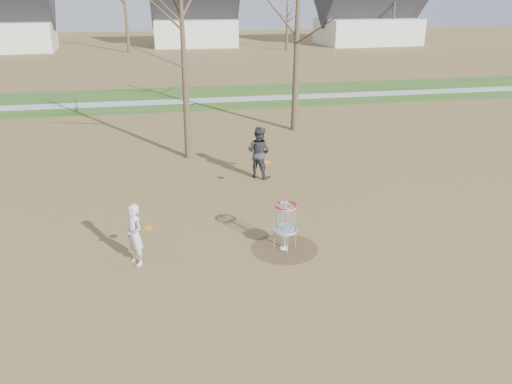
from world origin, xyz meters
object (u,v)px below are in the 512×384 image
Objects in this scene: player_standing at (135,235)px; disc_golf_basket at (285,218)px; player_throwing at (259,152)px; disc_grounded at (284,248)px.

disc_golf_basket is at bearing 58.44° from player_standing.
player_throwing reaches higher than disc_grounded.
player_throwing is 5.65m from disc_golf_basket.
disc_grounded is 0.89m from disc_golf_basket.
player_throwing is (4.31, 5.65, 0.16)m from player_standing.
disc_golf_basket is (-0.41, -5.63, -0.05)m from player_throwing.
player_standing is at bearing -179.68° from disc_golf_basket.
player_standing reaches higher than disc_golf_basket.
player_throwing is at bearing 85.56° from disc_grounded.
player_throwing is at bearing 110.79° from player_standing.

